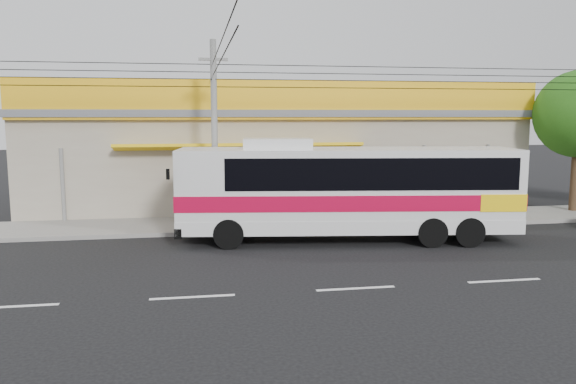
% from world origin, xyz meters
% --- Properties ---
extents(ground, '(120.00, 120.00, 0.00)m').
position_xyz_m(ground, '(0.00, 0.00, 0.00)').
color(ground, black).
rests_on(ground, ground).
extents(sidewalk, '(30.00, 3.20, 0.15)m').
position_xyz_m(sidewalk, '(0.00, 6.00, 0.07)').
color(sidewalk, gray).
rests_on(sidewalk, ground).
extents(lane_markings, '(50.00, 0.12, 0.01)m').
position_xyz_m(lane_markings, '(0.00, -2.50, 0.00)').
color(lane_markings, silver).
rests_on(lane_markings, ground).
extents(storefront_building, '(22.60, 9.20, 5.70)m').
position_xyz_m(storefront_building, '(-0.01, 11.54, 2.30)').
color(storefront_building, gray).
rests_on(storefront_building, ground).
extents(coach_bus, '(11.59, 3.88, 3.50)m').
position_xyz_m(coach_bus, '(1.41, 2.76, 1.88)').
color(coach_bus, silver).
rests_on(coach_bus, ground).
extents(motorbike_red, '(1.80, 1.28, 0.90)m').
position_xyz_m(motorbike_red, '(-3.75, 4.70, 0.60)').
color(motorbike_red, maroon).
rests_on(motorbike_red, sidewalk).
extents(utility_pole, '(34.00, 14.00, 6.92)m').
position_xyz_m(utility_pole, '(-3.14, 4.87, 5.71)').
color(utility_pole, slate).
rests_on(utility_pole, ground).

